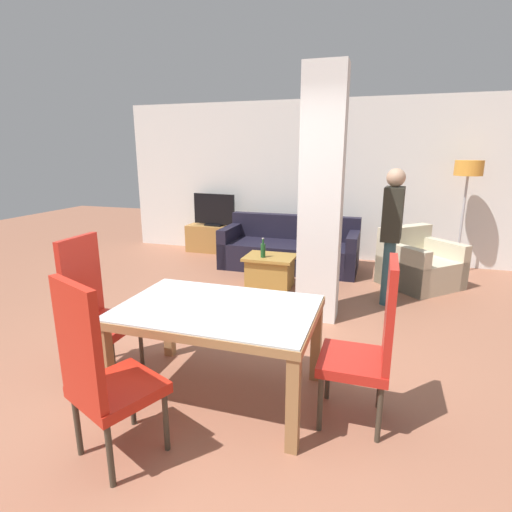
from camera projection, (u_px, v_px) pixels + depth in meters
ground_plane at (220, 393)px, 3.14m from camera, size 18.00×18.00×0.00m
back_wall at (318, 181)px, 6.96m from camera, size 7.20×0.09×2.70m
divider_pillar at (321, 199)px, 4.25m from camera, size 0.44×0.31×2.70m
dining_table at (218, 325)px, 2.99m from camera, size 1.46×0.97×0.73m
dining_chair_head_right at (370, 342)px, 2.66m from camera, size 0.46×0.46×1.18m
dining_chair_near_left at (101, 371)px, 2.30m from camera, size 0.60×0.60×1.18m
dining_chair_head_left at (94, 305)px, 3.31m from camera, size 0.46×0.46×1.18m
sofa at (290, 250)px, 6.49m from camera, size 2.16×0.91×0.82m
armchair at (418, 266)px, 5.61m from camera, size 1.23×1.23×0.81m
coffee_table at (270, 271)px, 5.57m from camera, size 0.68×0.53×0.44m
bottle at (263, 250)px, 5.42m from camera, size 0.07×0.07×0.27m
tv_stand at (215, 239)px, 7.52m from camera, size 1.05×0.40×0.50m
tv_screen at (214, 210)px, 7.39m from camera, size 0.83×0.24×0.59m
floor_lamp at (468, 178)px, 5.85m from camera, size 0.39×0.39×1.72m
standing_person at (392, 228)px, 4.81m from camera, size 0.25×0.40×1.66m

